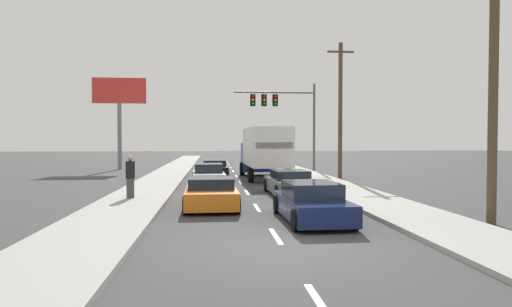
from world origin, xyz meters
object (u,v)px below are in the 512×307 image
(box_truck, at_px, (264,150))
(utility_pole_mid, at_px, (340,109))
(car_gray, at_px, (289,183))
(roadside_billboard, at_px, (119,103))
(pedestrian_near_corner, at_px, (130,177))
(car_navy, at_px, (312,203))
(traffic_signal_mast, at_px, (278,106))
(utility_pole_near, at_px, (493,83))
(car_silver, at_px, (209,176))
(car_black, at_px, (214,169))
(car_orange, at_px, (211,194))

(box_truck, xyz_separation_m, utility_pole_mid, (5.18, 0.13, 2.76))
(car_gray, distance_m, utility_pole_mid, 10.84)
(utility_pole_mid, bearing_deg, roadside_billboard, 147.09)
(pedestrian_near_corner, bearing_deg, car_navy, -38.10)
(traffic_signal_mast, bearing_deg, pedestrian_near_corner, -117.32)
(traffic_signal_mast, xyz_separation_m, utility_pole_near, (3.10, -23.38, -1.04))
(pedestrian_near_corner, bearing_deg, car_silver, 61.39)
(car_navy, bearing_deg, box_truck, 89.07)
(car_black, height_order, pedestrian_near_corner, pedestrian_near_corner)
(car_black, relative_size, traffic_signal_mast, 0.59)
(car_black, distance_m, box_truck, 4.30)
(car_black, bearing_deg, utility_pole_near, -65.95)
(car_navy, xyz_separation_m, utility_pole_mid, (5.42, 15.30, 4.12))
(utility_pole_mid, height_order, pedestrian_near_corner, utility_pole_mid)
(box_truck, distance_m, car_gray, 8.68)
(car_black, bearing_deg, car_navy, -80.25)
(box_truck, relative_size, traffic_signal_mast, 1.17)
(pedestrian_near_corner, bearing_deg, car_gray, 11.52)
(car_orange, height_order, traffic_signal_mast, traffic_signal_mast)
(car_navy, distance_m, utility_pole_near, 6.61)
(box_truck, height_order, car_gray, box_truck)
(traffic_signal_mast, height_order, pedestrian_near_corner, traffic_signal_mast)
(utility_pole_mid, bearing_deg, car_black, 164.75)
(utility_pole_mid, relative_size, pedestrian_near_corner, 5.13)
(box_truck, bearing_deg, pedestrian_near_corner, -124.37)
(traffic_signal_mast, bearing_deg, car_silver, -116.63)
(car_silver, distance_m, traffic_signal_mast, 13.39)
(car_silver, relative_size, pedestrian_near_corner, 2.44)
(box_truck, distance_m, utility_pole_near, 17.24)
(box_truck, bearing_deg, car_orange, -105.87)
(car_black, xyz_separation_m, car_navy, (3.02, -17.60, 0.01))
(car_silver, xyz_separation_m, car_navy, (3.38, -11.07, 0.00))
(car_gray, distance_m, pedestrian_near_corner, 7.19)
(car_silver, xyz_separation_m, pedestrian_near_corner, (-3.22, -5.90, 0.46))
(car_black, height_order, utility_pole_near, utility_pole_near)
(car_silver, xyz_separation_m, box_truck, (3.62, 4.10, 1.36))
(utility_pole_near, bearing_deg, traffic_signal_mast, 97.56)
(utility_pole_mid, bearing_deg, utility_pole_near, -90.30)
(pedestrian_near_corner, bearing_deg, car_black, 73.97)
(car_silver, bearing_deg, box_truck, 48.56)
(box_truck, bearing_deg, car_navy, -90.93)
(traffic_signal_mast, bearing_deg, utility_pole_mid, -65.36)
(car_black, bearing_deg, car_orange, -90.71)
(car_navy, bearing_deg, traffic_signal_mast, 84.27)
(utility_pole_mid, bearing_deg, box_truck, -178.61)
(traffic_signal_mast, bearing_deg, car_gray, -96.54)
(car_gray, height_order, utility_pole_mid, utility_pole_mid)
(car_black, distance_m, pedestrian_near_corner, 12.94)
(car_orange, height_order, pedestrian_near_corner, pedestrian_near_corner)
(car_orange, distance_m, box_truck, 12.69)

